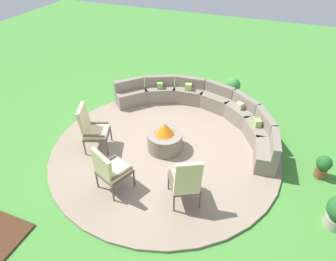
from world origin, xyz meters
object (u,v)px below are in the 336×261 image
(fire_pit, at_px, (165,139))
(lounge_chair_front_left, at_px, (92,128))
(curved_stone_bench, at_px, (205,108))
(potted_plant_2, at_px, (232,88))
(lounge_chair_back_left, at_px, (185,181))
(potted_plant_1, at_px, (323,166))
(lounge_chair_front_right, at_px, (110,169))

(fire_pit, relative_size, lounge_chair_front_left, 0.73)
(curved_stone_bench, height_order, potted_plant_2, curved_stone_bench)
(lounge_chair_front_left, height_order, potted_plant_2, lounge_chair_front_left)
(lounge_chair_back_left, relative_size, potted_plant_2, 1.53)
(potted_plant_1, distance_m, potted_plant_2, 3.54)
(fire_pit, height_order, potted_plant_2, fire_pit)
(curved_stone_bench, relative_size, lounge_chair_front_left, 4.09)
(fire_pit, xyz_separation_m, lounge_chair_front_left, (-1.57, -0.58, 0.30))
(potted_plant_1, bearing_deg, lounge_chair_back_left, -144.44)
(lounge_chair_front_left, height_order, lounge_chair_back_left, lounge_chair_front_left)
(fire_pit, distance_m, lounge_chair_front_left, 1.70)
(potted_plant_2, bearing_deg, lounge_chair_back_left, -90.18)
(potted_plant_2, bearing_deg, potted_plant_1, -45.94)
(lounge_chair_front_left, relative_size, lounge_chair_back_left, 1.01)
(fire_pit, relative_size, potted_plant_2, 1.12)
(lounge_chair_front_right, bearing_deg, curved_stone_bench, 94.60)
(lounge_chair_front_left, relative_size, potted_plant_2, 1.55)
(fire_pit, xyz_separation_m, potted_plant_1, (3.43, 0.40, -0.03))
(potted_plant_2, bearing_deg, lounge_chair_front_right, -108.07)
(potted_plant_1, xyz_separation_m, potted_plant_2, (-2.46, 2.54, 0.12))
(curved_stone_bench, bearing_deg, potted_plant_1, -22.97)
(lounge_chair_front_left, distance_m, potted_plant_1, 5.10)
(fire_pit, relative_size, potted_plant_1, 1.52)
(fire_pit, bearing_deg, potted_plant_1, 6.59)
(lounge_chair_front_left, distance_m, lounge_chair_front_right, 1.47)
(curved_stone_bench, relative_size, lounge_chair_front_right, 4.32)
(fire_pit, distance_m, lounge_chair_front_right, 1.69)
(curved_stone_bench, distance_m, potted_plant_2, 1.38)
(lounge_chair_front_left, bearing_deg, potted_plant_2, 123.07)
(fire_pit, distance_m, potted_plant_2, 3.09)
(potted_plant_1, height_order, potted_plant_2, potted_plant_2)
(lounge_chair_front_right, xyz_separation_m, lounge_chair_back_left, (1.46, 0.22, 0.02))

